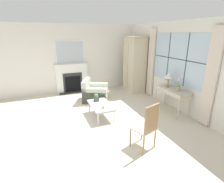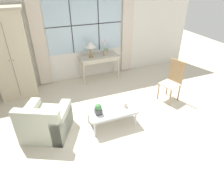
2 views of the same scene
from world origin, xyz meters
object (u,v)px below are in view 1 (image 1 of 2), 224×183
armchair_upholstered (95,93)px  coffee_table (101,106)px  armoire (135,65)px  potted_plant_small (96,97)px  console_table (172,92)px  fireplace (72,76)px  table_lamp (169,76)px  side_chair_wooden (147,125)px  pillar_candle (103,107)px  potted_orchid (178,85)px

armchair_upholstered → coffee_table: armchair_upholstered is taller
armoire → potted_plant_small: bearing=-54.6°
console_table → armoire: bearing=-178.2°
fireplace → table_lamp: (2.95, 2.60, 0.41)m
console_table → side_chair_wooden: size_ratio=1.12×
coffee_table → console_table: bearing=77.9°
armoire → armchair_upholstered: 2.18m
table_lamp → coffee_table: table_lamp is taller
armoire → pillar_candle: bearing=-45.0°
side_chair_wooden → pillar_candle: 1.62m
console_table → side_chair_wooden: 2.29m
side_chair_wooden → console_table: bearing=127.4°
armchair_upholstered → pillar_candle: bearing=-8.7°
coffee_table → potted_plant_small: size_ratio=4.26×
armoire → console_table: bearing=1.8°
armoire → console_table: size_ratio=1.92×
armoire → potted_orchid: armoire is taller
armoire → coffee_table: (1.88, -2.16, -0.80)m
coffee_table → potted_plant_small: 0.36m
pillar_candle → armoire: bearing=135.0°
table_lamp → coffee_table: 2.38m
side_chair_wooden → armchair_upholstered: bearing=-176.8°
console_table → coffee_table: bearing=-102.1°
armoire → table_lamp: armoire is taller
fireplace → armoire: 2.70m
fireplace → potted_plant_small: size_ratio=8.78×
potted_orchid → console_table: bearing=-175.9°
table_lamp → side_chair_wooden: (1.64, -1.83, -0.53)m
potted_orchid → pillar_candle: (-0.36, -2.28, -0.48)m
side_chair_wooden → potted_plant_small: side_chair_wooden is taller
fireplace → potted_plant_small: (2.41, 0.32, -0.19)m
armoire → table_lamp: (2.11, 0.08, -0.03)m
armoire → pillar_candle: (2.19, -2.19, -0.71)m
console_table → table_lamp: (-0.25, 0.01, 0.46)m
pillar_candle → console_table: bearing=85.9°
pillar_candle → coffee_table: bearing=174.2°
potted_plant_small → pillar_candle: 0.63m
potted_orchid → coffee_table: 2.42m
potted_orchid → pillar_candle: size_ratio=4.16×
table_lamp → armchair_upholstered: bearing=-128.6°
console_table → potted_plant_small: size_ratio=4.88×
fireplace → console_table: 4.12m
table_lamp → armchair_upholstered: 2.71m
potted_orchid → armoire: bearing=-178.1°
fireplace → table_lamp: 3.96m
table_lamp → pillar_candle: bearing=-87.8°
table_lamp → potted_orchid: bearing=0.8°
side_chair_wooden → fireplace: bearing=-170.5°
potted_orchid → side_chair_wooden: bearing=-57.0°
potted_orchid → armchair_upholstered: potted_orchid is taller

